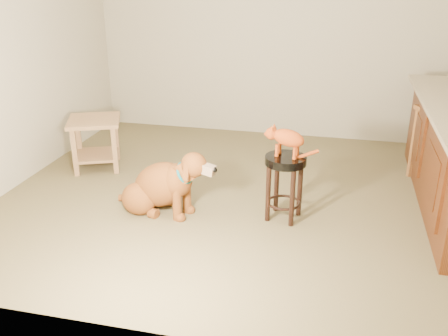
% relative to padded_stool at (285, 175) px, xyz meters
% --- Properties ---
extents(floor, '(4.50, 4.00, 0.01)m').
position_rel_padded_stool_xyz_m(floor, '(-0.45, 0.33, -0.41)').
color(floor, brown).
rests_on(floor, ground).
extents(room_shell, '(4.54, 4.04, 2.62)m').
position_rel_padded_stool_xyz_m(room_shell, '(-0.45, 0.33, 1.27)').
color(room_shell, '#ADA58B').
rests_on(room_shell, ground).
extents(padded_stool, '(0.35, 0.35, 0.58)m').
position_rel_padded_stool_xyz_m(padded_stool, '(0.00, 0.00, 0.00)').
color(padded_stool, black).
rests_on(padded_stool, ground).
extents(wood_stool, '(0.54, 0.54, 0.77)m').
position_rel_padded_stool_xyz_m(wood_stool, '(1.40, 1.14, -0.01)').
color(wood_stool, brown).
rests_on(wood_stool, ground).
extents(side_table, '(0.69, 0.69, 0.55)m').
position_rel_padded_stool_xyz_m(side_table, '(-2.12, 0.71, -0.05)').
color(side_table, '#956C45').
rests_on(side_table, ground).
extents(golden_retriever, '(1.02, 0.57, 0.66)m').
position_rel_padded_stool_xyz_m(golden_retriever, '(-1.07, -0.12, -0.16)').
color(golden_retriever, brown).
rests_on(golden_retriever, ground).
extents(tabby_kitten, '(0.47, 0.19, 0.29)m').
position_rel_padded_stool_xyz_m(tabby_kitten, '(-0.01, 0.00, 0.33)').
color(tabby_kitten, '#96380F').
rests_on(tabby_kitten, padded_stool).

